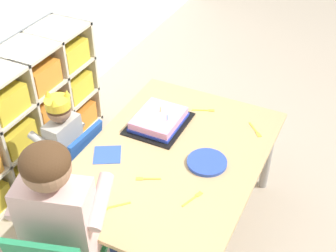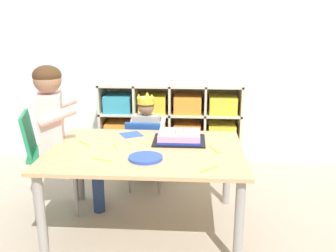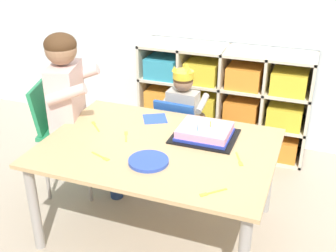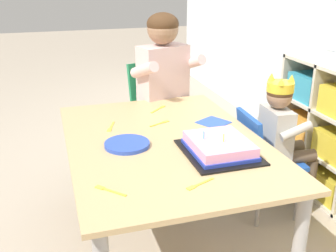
# 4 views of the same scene
# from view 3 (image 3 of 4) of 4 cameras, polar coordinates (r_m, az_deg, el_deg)

# --- Properties ---
(ground) EXTENTS (16.00, 16.00, 0.00)m
(ground) POSITION_cam_3_polar(r_m,az_deg,el_deg) (2.65, -1.21, -13.34)
(ground) COLOR tan
(storage_cubby_shelf) EXTENTS (1.30, 0.34, 0.81)m
(storage_cubby_shelf) POSITION_cam_3_polar(r_m,az_deg,el_deg) (3.36, 7.30, 3.09)
(storage_cubby_shelf) COLOR beige
(storage_cubby_shelf) RESTS_ON ground
(activity_table) EXTENTS (1.26, 0.90, 0.56)m
(activity_table) POSITION_cam_3_polar(r_m,az_deg,el_deg) (2.36, -1.32, -4.09)
(activity_table) COLOR tan
(activity_table) RESTS_ON ground
(classroom_chair_blue) EXTENTS (0.32, 0.33, 0.61)m
(classroom_chair_blue) POSITION_cam_3_polar(r_m,az_deg,el_deg) (2.94, 1.49, -0.73)
(classroom_chair_blue) COLOR #1E4CA8
(classroom_chair_blue) RESTS_ON ground
(child_with_crown) EXTENTS (0.30, 0.31, 0.81)m
(child_with_crown) POSITION_cam_3_polar(r_m,az_deg,el_deg) (2.96, 2.28, 2.58)
(child_with_crown) COLOR #B2ADA3
(child_with_crown) RESTS_ON ground
(classroom_chair_adult_side) EXTENTS (0.44, 0.42, 0.75)m
(classroom_chair_adult_side) POSITION_cam_3_polar(r_m,az_deg,el_deg) (2.84, -14.10, -0.03)
(classroom_chair_adult_side) COLOR #238451
(classroom_chair_adult_side) RESTS_ON ground
(adult_helper_seated) EXTENTS (0.47, 0.46, 1.08)m
(adult_helper_seated) POSITION_cam_3_polar(r_m,az_deg,el_deg) (2.72, -12.15, 3.74)
(adult_helper_seated) COLOR beige
(adult_helper_seated) RESTS_ON ground
(birthday_cake_on_tray) EXTENTS (0.36, 0.30, 0.10)m
(birthday_cake_on_tray) POSITION_cam_3_polar(r_m,az_deg,el_deg) (2.42, 4.92, -0.88)
(birthday_cake_on_tray) COLOR black
(birthday_cake_on_tray) RESTS_ON activity_table
(paper_plate_stack) EXTENTS (0.21, 0.21, 0.02)m
(paper_plate_stack) POSITION_cam_3_polar(r_m,az_deg,el_deg) (2.17, -2.61, -4.70)
(paper_plate_stack) COLOR blue
(paper_plate_stack) RESTS_ON activity_table
(paper_napkin_square) EXTENTS (0.19, 0.19, 0.00)m
(paper_napkin_square) POSITION_cam_3_polar(r_m,az_deg,el_deg) (2.63, -1.75, 0.98)
(paper_napkin_square) COLOR #3356B7
(paper_napkin_square) RESTS_ON activity_table
(fork_near_cake_tray) EXTENTS (0.07, 0.12, 0.00)m
(fork_near_cake_tray) POSITION_cam_3_polar(r_m,az_deg,el_deg) (2.44, -5.62, -1.30)
(fork_near_cake_tray) COLOR yellow
(fork_near_cake_tray) RESTS_ON activity_table
(fork_beside_plate_stack) EXTENTS (0.11, 0.11, 0.00)m
(fork_beside_plate_stack) POSITION_cam_3_polar(r_m,az_deg,el_deg) (2.58, -9.66, 0.04)
(fork_beside_plate_stack) COLOR yellow
(fork_beside_plate_stack) RESTS_ON activity_table
(fork_at_table_front_edge) EXTENTS (0.07, 0.13, 0.00)m
(fork_at_table_front_edge) POSITION_cam_3_polar(r_m,az_deg,el_deg) (2.22, 9.48, -4.48)
(fork_at_table_front_edge) COLOR yellow
(fork_at_table_front_edge) RESTS_ON activity_table
(fork_near_child_seat) EXTENTS (0.11, 0.10, 0.00)m
(fork_near_child_seat) POSITION_cam_3_polar(r_m,az_deg,el_deg) (1.96, 5.85, -8.82)
(fork_near_child_seat) COLOR yellow
(fork_near_child_seat) RESTS_ON activity_table
(fork_scattered_mid_table) EXTENTS (0.13, 0.06, 0.00)m
(fork_scattered_mid_table) POSITION_cam_3_polar(r_m,az_deg,el_deg) (2.25, -8.87, -4.06)
(fork_scattered_mid_table) COLOR yellow
(fork_scattered_mid_table) RESTS_ON activity_table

